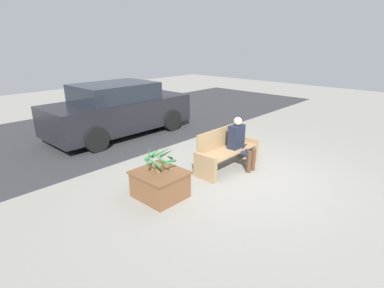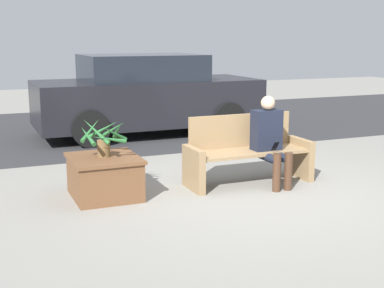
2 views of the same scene
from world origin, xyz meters
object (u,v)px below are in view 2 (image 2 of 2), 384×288
at_px(parked_car, 146,95).
at_px(planter_box, 105,175).
at_px(person_seated, 270,137).
at_px(potted_plant, 104,138).
at_px(bench, 247,152).

bearing_deg(parked_car, planter_box, -114.89).
bearing_deg(parked_car, person_seated, -85.57).
height_order(potted_plant, parked_car, parked_car).
height_order(person_seated, parked_car, parked_car).
bearing_deg(bench, parked_car, 91.41).
distance_m(person_seated, potted_plant, 2.15).
bearing_deg(parked_car, bench, -88.59).
xyz_separation_m(planter_box, potted_plant, (0.00, -0.01, 0.47)).
bearing_deg(planter_box, bench, -2.44).
bearing_deg(potted_plant, parked_car, 65.21).
xyz_separation_m(bench, parked_car, (-0.10, 3.99, 0.37)).
bearing_deg(bench, person_seated, -41.49).
height_order(bench, potted_plant, potted_plant).
bearing_deg(potted_plant, person_seated, -7.29).
height_order(bench, planter_box, bench).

